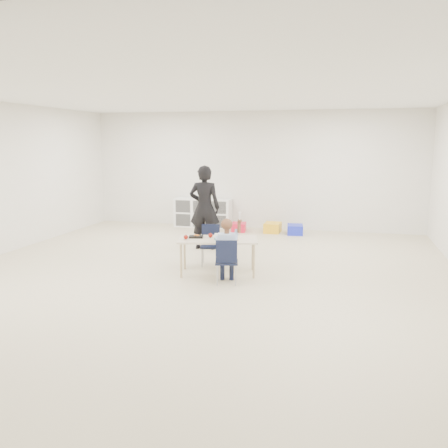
% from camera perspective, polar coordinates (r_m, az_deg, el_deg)
% --- Properties ---
extents(room, '(9.00, 9.02, 2.80)m').
position_cam_1_polar(room, '(7.13, -3.44, 4.43)').
color(room, beige).
rests_on(room, ground).
extents(table, '(1.34, 0.88, 0.57)m').
position_cam_1_polar(table, '(7.53, -0.73, -3.86)').
color(table, beige).
rests_on(table, ground).
extents(chair_near, '(0.39, 0.38, 0.68)m').
position_cam_1_polar(chair_near, '(7.00, 0.32, -4.48)').
color(chair_near, black).
rests_on(chair_near, ground).
extents(chair_far, '(0.39, 0.38, 0.68)m').
position_cam_1_polar(chair_far, '(8.04, -1.65, -2.59)').
color(chair_far, black).
rests_on(chair_far, ground).
extents(child, '(0.54, 0.54, 1.07)m').
position_cam_1_polar(child, '(6.95, 0.33, -2.91)').
color(child, '#A2B6DB').
rests_on(child, chair_near).
extents(lunch_tray_near, '(0.25, 0.20, 0.03)m').
position_cam_1_polar(lunch_tray_near, '(7.50, 0.24, -1.60)').
color(lunch_tray_near, black).
rests_on(lunch_tray_near, table).
extents(lunch_tray_far, '(0.25, 0.20, 0.03)m').
position_cam_1_polar(lunch_tray_far, '(7.56, -3.38, -1.54)').
color(lunch_tray_far, black).
rests_on(lunch_tray_far, table).
extents(milk_carton, '(0.08, 0.08, 0.10)m').
position_cam_1_polar(milk_carton, '(7.35, -0.87, -1.56)').
color(milk_carton, white).
rests_on(milk_carton, table).
extents(bread_roll, '(0.09, 0.09, 0.07)m').
position_cam_1_polar(bread_roll, '(7.35, 1.26, -1.70)').
color(bread_roll, tan).
rests_on(bread_roll, table).
extents(apple_near, '(0.07, 0.07, 0.07)m').
position_cam_1_polar(apple_near, '(7.54, -1.64, -1.38)').
color(apple_near, maroon).
rests_on(apple_near, table).
extents(apple_far, '(0.07, 0.07, 0.07)m').
position_cam_1_polar(apple_far, '(7.43, -4.62, -1.58)').
color(apple_far, maroon).
rests_on(apple_far, table).
extents(cubby_shelf, '(1.40, 0.40, 0.70)m').
position_cam_1_polar(cubby_shelf, '(11.67, -2.56, 1.36)').
color(cubby_shelf, white).
rests_on(cubby_shelf, ground).
extents(adult, '(0.63, 0.44, 1.63)m').
position_cam_1_polar(adult, '(9.20, -2.36, 2.00)').
color(adult, black).
rests_on(adult, ground).
extents(bin_red, '(0.36, 0.44, 0.20)m').
position_cam_1_polar(bin_red, '(11.11, 1.79, -0.38)').
color(bin_red, red).
rests_on(bin_red, ground).
extents(bin_yellow, '(0.37, 0.47, 0.23)m').
position_cam_1_polar(bin_yellow, '(11.03, 5.87, -0.43)').
color(bin_yellow, yellow).
rests_on(bin_yellow, ground).
extents(bin_blue, '(0.40, 0.48, 0.22)m').
position_cam_1_polar(bin_blue, '(10.88, 8.54, -0.66)').
color(bin_blue, '#1B27CC').
rests_on(bin_blue, ground).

